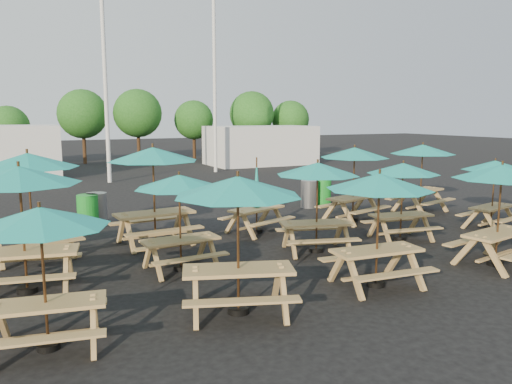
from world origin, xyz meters
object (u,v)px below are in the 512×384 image
picnic_unit_0 (40,226)px  waste_bin_2 (309,194)px  picnic_unit_6 (379,188)px  waste_bin_0 (88,211)px  picnic_unit_14 (423,153)px  waste_bin_3 (323,192)px  picnic_unit_1 (20,183)px  picnic_unit_5 (153,160)px  picnic_unit_9 (502,178)px  picnic_unit_3 (238,194)px  picnic_unit_8 (257,202)px  picnic_unit_7 (318,174)px  picnic_unit_4 (179,187)px  picnic_unit_11 (354,157)px  waste_bin_1 (97,209)px  picnic_unit_2 (28,166)px  picnic_unit_13 (495,169)px  picnic_unit_10 (403,173)px

picnic_unit_0 → waste_bin_2: 12.28m
picnic_unit_6 → waste_bin_0: size_ratio=2.27×
picnic_unit_14 → waste_bin_3: size_ratio=2.63×
picnic_unit_1 → picnic_unit_14: (12.51, 2.67, -0.06)m
picnic_unit_5 → picnic_unit_9: size_ratio=1.05×
picnic_unit_3 → picnic_unit_8: picnic_unit_3 is taller
picnic_unit_7 → picnic_unit_8: 2.72m
waste_bin_2 → picnic_unit_4: bearing=-141.9°
picnic_unit_11 → picnic_unit_14: bearing=-13.1°
picnic_unit_0 → waste_bin_1: picnic_unit_0 is taller
picnic_unit_9 → picnic_unit_2: bearing=140.0°
picnic_unit_8 → picnic_unit_13: size_ratio=0.98×
picnic_unit_9 → picnic_unit_11: 5.27m
picnic_unit_8 → picnic_unit_9: bearing=-76.8°
picnic_unit_5 → picnic_unit_10: (6.06, -2.46, -0.39)m
waste_bin_3 → picnic_unit_13: bearing=-68.0°
picnic_unit_4 → picnic_unit_5: bearing=84.1°
picnic_unit_0 → picnic_unit_11: 10.69m
picnic_unit_5 → waste_bin_3: bearing=17.4°
picnic_unit_10 → picnic_unit_14: picnic_unit_14 is taller
waste_bin_1 → picnic_unit_8: bearing=-37.6°
picnic_unit_4 → waste_bin_3: bearing=32.3°
picnic_unit_10 → waste_bin_0: 9.13m
picnic_unit_0 → picnic_unit_10: 9.39m
picnic_unit_3 → picnic_unit_5: size_ratio=1.07×
picnic_unit_0 → picnic_unit_6: picnic_unit_6 is taller
picnic_unit_3 → picnic_unit_7: (3.30, 2.66, -0.12)m
picnic_unit_14 → waste_bin_0: size_ratio=2.63×
picnic_unit_4 → picnic_unit_11: 6.93m
picnic_unit_8 → picnic_unit_3: bearing=-139.3°
picnic_unit_8 → picnic_unit_14: size_ratio=0.83×
picnic_unit_11 → waste_bin_0: size_ratio=2.67×
picnic_unit_1 → picnic_unit_4: 3.07m
picnic_unit_5 → waste_bin_0: size_ratio=2.57×
picnic_unit_10 → waste_bin_1: bearing=150.9°
picnic_unit_4 → picnic_unit_13: size_ratio=0.95×
picnic_unit_4 → waste_bin_1: picnic_unit_4 is taller
picnic_unit_9 → picnic_unit_11: bearing=79.0°
picnic_unit_10 → waste_bin_2: (0.37, 5.16, -1.32)m
picnic_unit_6 → picnic_unit_14: bearing=45.2°
picnic_unit_7 → picnic_unit_13: picnic_unit_7 is taller
picnic_unit_10 → picnic_unit_13: 3.33m
picnic_unit_1 → picnic_unit_4: bearing=12.0°
picnic_unit_1 → waste_bin_3: 11.70m
picnic_unit_2 → picnic_unit_13: (12.29, -2.68, -0.39)m
picnic_unit_13 → picnic_unit_14: size_ratio=0.85×
picnic_unit_1 → waste_bin_3: picnic_unit_1 is taller
picnic_unit_8 → picnic_unit_9: size_ratio=0.89×
picnic_unit_3 → picnic_unit_9: (6.29, -0.07, -0.07)m
picnic_unit_0 → waste_bin_2: (9.37, 7.83, -1.32)m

